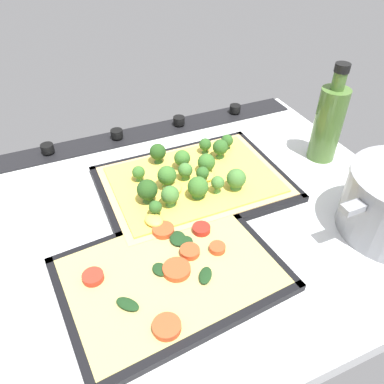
% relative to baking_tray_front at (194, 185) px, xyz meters
% --- Properties ---
extents(ground_plane, '(0.78, 0.67, 0.03)m').
position_rel_baking_tray_front_xyz_m(ground_plane, '(0.02, 0.07, -0.02)').
color(ground_plane, silver).
extents(stove_control_panel, '(0.75, 0.07, 0.03)m').
position_rel_baking_tray_front_xyz_m(stove_control_panel, '(0.02, -0.23, 0.00)').
color(stove_control_panel, black).
rests_on(stove_control_panel, ground_plane).
extents(baking_tray_front, '(0.36, 0.26, 0.01)m').
position_rel_baking_tray_front_xyz_m(baking_tray_front, '(0.00, 0.00, 0.00)').
color(baking_tray_front, black).
rests_on(baking_tray_front, ground_plane).
extents(broccoli_pizza, '(0.34, 0.24, 0.06)m').
position_rel_baking_tray_front_xyz_m(broccoli_pizza, '(0.01, 0.00, 0.02)').
color(broccoli_pizza, tan).
rests_on(broccoli_pizza, baking_tray_front).
extents(baking_tray_back, '(0.35, 0.27, 0.01)m').
position_rel_baking_tray_front_xyz_m(baking_tray_back, '(0.12, 0.19, 0.00)').
color(baking_tray_back, black).
rests_on(baking_tray_back, ground_plane).
extents(veggie_pizza_back, '(0.32, 0.24, 0.02)m').
position_rel_baking_tray_front_xyz_m(veggie_pizza_back, '(0.12, 0.19, 0.01)').
color(veggie_pizza_back, tan).
rests_on(veggie_pizza_back, baking_tray_back).
extents(oil_bottle, '(0.06, 0.06, 0.21)m').
position_rel_baking_tray_front_xyz_m(oil_bottle, '(-0.30, 0.02, 0.08)').
color(oil_bottle, '#476B2D').
rests_on(oil_bottle, ground_plane).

